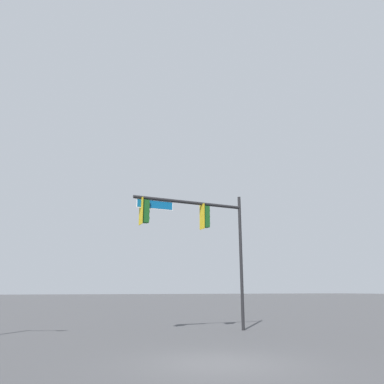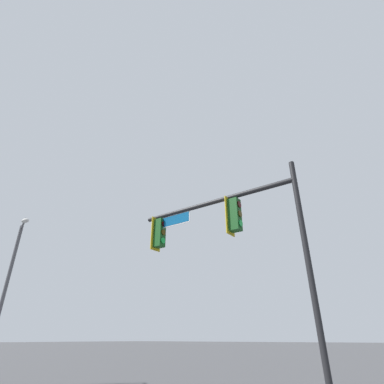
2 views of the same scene
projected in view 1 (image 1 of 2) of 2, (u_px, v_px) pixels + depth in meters
The scene contains 2 objects.
ground_plane at pixel (218, 364), 10.13m from camera, with size 400.00×400.00×0.00m, color #474749.
signal_pole_near at pixel (195, 223), 18.91m from camera, with size 6.01×0.58×6.86m.
Camera 1 is at (5.12, 9.75, 1.92)m, focal length 35.00 mm.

